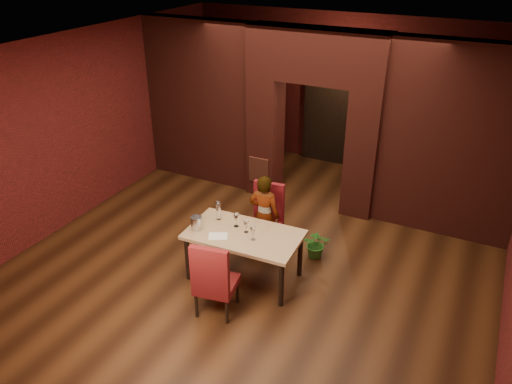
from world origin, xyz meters
TOP-DOWN VIEW (x-y plane):
  - floor at (0.00, 0.00)m, footprint 8.00×8.00m
  - ceiling at (0.00, 0.00)m, footprint 7.00×8.00m
  - wall_back at (0.00, 4.00)m, footprint 7.00×0.04m
  - wall_front at (0.00, -4.00)m, footprint 7.00×0.04m
  - wall_left at (-3.50, 0.00)m, footprint 0.04×8.00m
  - pillar_left at (-0.95, 2.00)m, footprint 0.55×0.55m
  - pillar_right at (0.95, 2.00)m, footprint 0.55×0.55m
  - lintel at (0.00, 2.00)m, footprint 2.45×0.55m
  - wing_wall_left at (-2.36, 2.00)m, footprint 2.28×0.35m
  - wing_wall_right at (2.36, 2.00)m, footprint 2.28×0.35m
  - vent_panel at (-0.95, 1.71)m, footprint 0.40×0.03m
  - rear_door at (-0.40, 3.94)m, footprint 0.90×0.08m
  - rear_door_frame at (-0.40, 3.90)m, footprint 1.02×0.04m
  - dining_table at (0.01, -0.72)m, footprint 1.67×0.99m
  - chair_far at (-0.05, 0.09)m, footprint 0.54×0.54m
  - chair_near at (0.03, -1.52)m, footprint 0.59×0.59m
  - person_seated at (-0.01, 0.01)m, footprint 0.51×0.35m
  - wine_glass_a at (-0.17, -0.60)m, footprint 0.09×0.09m
  - wine_glass_b at (0.03, -0.67)m, footprint 0.07×0.07m
  - wine_glass_c at (0.21, -0.81)m, footprint 0.08×0.08m
  - tasting_sheet at (-0.28, -0.95)m, footprint 0.32×0.29m
  - wine_bucket at (-0.65, -0.92)m, footprint 0.16×0.16m
  - water_bottle at (-0.51, -0.53)m, footprint 0.07×0.07m
  - potted_plant at (0.79, 0.26)m, footprint 0.50×0.46m

SIDE VIEW (x-z plane):
  - floor at x=0.00m, z-range 0.00..0.00m
  - potted_plant at x=0.79m, z-range 0.00..0.47m
  - dining_table at x=0.01m, z-range 0.00..0.76m
  - vent_panel at x=-0.95m, z-range 0.30..0.80m
  - chair_far at x=-0.05m, z-range 0.00..1.11m
  - chair_near at x=0.03m, z-range 0.00..1.13m
  - person_seated at x=-0.01m, z-range 0.00..1.36m
  - tasting_sheet at x=-0.28m, z-range 0.76..0.77m
  - wine_glass_b at x=0.03m, z-range 0.76..0.95m
  - wine_bucket at x=-0.65m, z-range 0.76..0.97m
  - wine_glass_c at x=0.21m, z-range 0.76..0.97m
  - wine_glass_a at x=-0.17m, z-range 0.76..0.97m
  - water_bottle at x=-0.51m, z-range 0.76..1.07m
  - rear_door at x=-0.40m, z-range 0.00..2.10m
  - rear_door_frame at x=-0.40m, z-range -0.06..2.16m
  - pillar_left at x=-0.95m, z-range 0.00..2.30m
  - pillar_right at x=0.95m, z-range 0.00..2.30m
  - wall_back at x=0.00m, z-range 0.00..3.20m
  - wall_front at x=0.00m, z-range 0.00..3.20m
  - wall_left at x=-3.50m, z-range 0.00..3.20m
  - wing_wall_left at x=-2.36m, z-range 0.00..3.20m
  - wing_wall_right at x=2.36m, z-range 0.00..3.20m
  - lintel at x=0.00m, z-range 2.30..3.20m
  - ceiling at x=0.00m, z-range 3.18..3.22m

